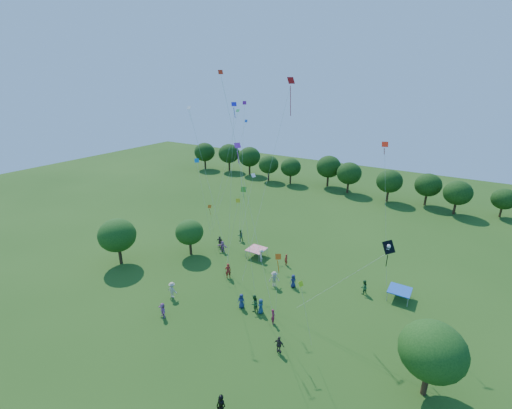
% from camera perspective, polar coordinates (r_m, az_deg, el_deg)
% --- Properties ---
extents(near_tree_west, '(4.50, 4.50, 5.90)m').
position_cam_1_polar(near_tree_west, '(45.13, -22.14, -4.77)').
color(near_tree_west, '#422B19').
rests_on(near_tree_west, ground).
extents(near_tree_north, '(3.60, 3.60, 4.82)m').
position_cam_1_polar(near_tree_north, '(45.07, -11.04, -4.55)').
color(near_tree_north, '#422B19').
rests_on(near_tree_north, ground).
extents(near_tree_east, '(4.56, 4.56, 6.03)m').
position_cam_1_polar(near_tree_east, '(28.67, 27.34, -20.86)').
color(near_tree_east, '#422B19').
rests_on(near_tree_east, ground).
extents(treeline, '(88.01, 8.77, 6.77)m').
position_cam_1_polar(treeline, '(70.69, 16.87, 4.84)').
color(treeline, '#422B19').
rests_on(treeline, ground).
extents(tent_red_stripe, '(2.20, 2.20, 1.10)m').
position_cam_1_polar(tent_red_stripe, '(44.64, 0.07, -7.47)').
color(tent_red_stripe, red).
rests_on(tent_red_stripe, ground).
extents(tent_blue, '(2.20, 2.20, 1.10)m').
position_cam_1_polar(tent_blue, '(39.74, 22.85, -13.03)').
color(tent_blue, blue).
rests_on(tent_blue, ground).
extents(man_in_black, '(0.75, 0.49, 1.99)m').
position_cam_1_polar(man_in_black, '(26.85, -5.83, -30.60)').
color(man_in_black, black).
rests_on(man_in_black, ground).
extents(crowd_person_0, '(0.83, 0.54, 1.56)m').
position_cam_1_polar(crowd_person_0, '(35.76, -2.45, -15.75)').
color(crowd_person_0, navy).
rests_on(crowd_person_0, ground).
extents(crowd_person_1, '(0.65, 0.68, 1.55)m').
position_cam_1_polar(crowd_person_1, '(33.88, 2.87, -18.11)').
color(crowd_person_1, maroon).
rests_on(crowd_person_1, ground).
extents(crowd_person_2, '(0.79, 0.92, 1.65)m').
position_cam_1_polar(crowd_person_2, '(39.39, 17.51, -12.97)').
color(crowd_person_2, '#275D2D').
rests_on(crowd_person_2, ground).
extents(crowd_person_3, '(1.04, 1.15, 1.65)m').
position_cam_1_polar(crowd_person_3, '(43.64, 0.90, -8.48)').
color(crowd_person_3, beige).
rests_on(crowd_person_3, ground).
extents(crowd_person_4, '(1.05, 0.56, 1.72)m').
position_cam_1_polar(crowd_person_4, '(47.22, -6.06, -6.20)').
color(crowd_person_4, '#474039').
rests_on(crowd_person_4, ground).
extents(crowd_person_5, '(1.52, 0.72, 1.56)m').
position_cam_1_polar(crowd_person_5, '(46.11, -5.61, -6.98)').
color(crowd_person_5, '#9F5C8E').
rests_on(crowd_person_5, ground).
extents(crowd_person_6, '(0.56, 0.84, 1.58)m').
position_cam_1_polar(crowd_person_6, '(35.04, 0.80, -16.57)').
color(crowd_person_6, navy).
rests_on(crowd_person_6, ground).
extents(crowd_person_7, '(0.81, 0.80, 1.85)m').
position_cam_1_polar(crowd_person_7, '(40.40, -4.68, -10.93)').
color(crowd_person_7, maroon).
rests_on(crowd_person_7, ground).
extents(crowd_person_8, '(0.84, 0.94, 1.68)m').
position_cam_1_polar(crowd_person_8, '(48.86, -2.63, -5.18)').
color(crowd_person_8, '#245022').
rests_on(crowd_person_8, ground).
extents(crowd_person_9, '(1.28, 1.12, 1.83)m').
position_cam_1_polar(crowd_person_9, '(38.85, 3.05, -12.29)').
color(crowd_person_9, '#A49883').
rests_on(crowd_person_9, ground).
extents(crowd_person_10, '(0.94, 0.46, 1.58)m').
position_cam_1_polar(crowd_person_10, '(31.09, 3.87, -22.28)').
color(crowd_person_10, '#372E2C').
rests_on(crowd_person_10, ground).
extents(crowd_person_11, '(1.52, 1.07, 1.54)m').
position_cam_1_polar(crowd_person_11, '(35.73, -15.28, -16.61)').
color(crowd_person_11, '#AC64A3').
rests_on(crowd_person_11, ground).
extents(crowd_person_12, '(0.75, 0.86, 1.53)m').
position_cam_1_polar(crowd_person_12, '(38.94, 6.21, -12.56)').
color(crowd_person_12, navy).
rests_on(crowd_person_12, ground).
extents(crowd_person_13, '(0.65, 0.58, 1.47)m').
position_cam_1_polar(crowd_person_13, '(42.99, 5.03, -9.17)').
color(crowd_person_13, maroon).
rests_on(crowd_person_13, ground).
extents(crowd_person_14, '(0.50, 0.90, 1.80)m').
position_cam_1_polar(crowd_person_14, '(35.24, -0.33, -16.10)').
color(crowd_person_14, '#275B2B').
rests_on(crowd_person_14, ground).
extents(crowd_person_15, '(1.21, 0.61, 1.81)m').
position_cam_1_polar(crowd_person_15, '(38.09, -13.79, -13.67)').
color(crowd_person_15, '#B8AA93').
rests_on(crowd_person_15, ground).
extents(pirate_kite, '(7.67, 1.86, 8.28)m').
position_cam_1_polar(pirate_kite, '(29.54, 20.89, -6.92)').
color(pirate_kite, black).
extents(red_high_kite, '(2.58, 6.09, 20.64)m').
position_cam_1_polar(red_high_kite, '(35.13, 4.38, 13.81)').
color(red_high_kite, red).
extents(small_kite_0, '(3.13, 3.13, 21.06)m').
position_cam_1_polar(small_kite_0, '(27.03, -2.03, 4.07)').
color(small_kite_0, '#F82A0E').
extents(small_kite_1, '(2.12, 1.41, 15.11)m').
position_cam_1_polar(small_kite_1, '(34.32, 20.74, 4.25)').
color(small_kite_1, red).
extents(small_kite_2, '(1.59, 0.99, 8.04)m').
position_cam_1_polar(small_kite_2, '(38.36, -3.41, -1.45)').
color(small_kite_2, gold).
extents(small_kite_3, '(0.79, 1.29, 7.49)m').
position_cam_1_polar(small_kite_3, '(43.89, -2.13, 1.59)').
color(small_kite_3, '#2F7D16').
extents(small_kite_4, '(3.80, 3.92, 15.39)m').
position_cam_1_polar(small_kite_4, '(47.24, -3.66, 7.53)').
color(small_kite_4, blue).
extents(small_kite_5, '(1.75, 0.90, 15.16)m').
position_cam_1_polar(small_kite_5, '(31.28, -2.47, 4.27)').
color(small_kite_5, purple).
extents(small_kite_6, '(0.61, 4.14, 8.65)m').
position_cam_1_polar(small_kite_6, '(45.40, -0.81, 3.05)').
color(small_kite_6, silver).
extents(small_kite_7, '(0.62, 2.62, 11.28)m').
position_cam_1_polar(small_kite_7, '(43.80, -9.38, 4.67)').
color(small_kite_7, '#0B75B3').
extents(small_kite_8, '(2.21, 3.19, 5.69)m').
position_cam_1_polar(small_kite_8, '(43.88, -7.61, -1.26)').
color(small_kite_8, '#C8500B').
extents(small_kite_9, '(0.90, 1.21, 6.93)m').
position_cam_1_polar(small_kite_9, '(29.17, 3.66, -10.39)').
color(small_kite_9, '#FE560D').
extents(small_kite_10, '(0.60, 2.06, 6.87)m').
position_cam_1_polar(small_kite_10, '(26.38, 7.92, -15.34)').
color(small_kite_10, '#BDDD13').
extents(small_kite_11, '(2.44, 4.49, 16.65)m').
position_cam_1_polar(small_kite_11, '(47.58, -4.40, 9.65)').
color(small_kite_11, '#178341').
extents(small_kite_12, '(0.75, 1.64, 18.21)m').
position_cam_1_polar(small_kite_12, '(37.26, -3.94, 9.77)').
color(small_kite_12, '#1214B5').
extents(small_kite_13, '(1.80, 4.22, 17.84)m').
position_cam_1_polar(small_kite_13, '(44.68, -2.21, 9.98)').
color(small_kite_13, '#971989').
extents(small_kite_14, '(3.50, 1.75, 17.89)m').
position_cam_1_polar(small_kite_14, '(36.86, -9.02, 7.58)').
color(small_kite_14, white).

